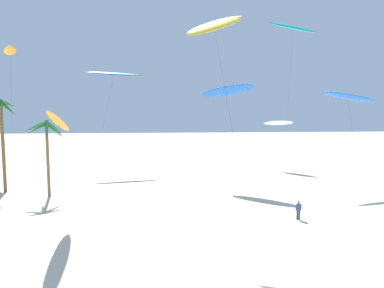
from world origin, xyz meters
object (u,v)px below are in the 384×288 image
object	(u,v)px
flying_kite_0	(10,51)
flying_kite_3	(227,91)
palm_tree_3	(46,133)
flying_kite_8	(114,74)
palm_tree_2	(2,119)
flying_kite_6	(214,26)
flying_kite_2	(347,96)
flying_kite_4	(293,27)
person_near_right	(298,209)
flying_kite_5	(278,123)
flying_kite_1	(59,122)

from	to	relation	value
flying_kite_0	flying_kite_3	xyz separation A→B (m)	(30.33, -8.59, -6.14)
palm_tree_3	flying_kite_0	bearing A→B (deg)	123.75
palm_tree_3	flying_kite_8	distance (m)	21.34
palm_tree_2	flying_kite_6	distance (m)	27.08
flying_kite_2	flying_kite_4	world-z (taller)	flying_kite_4
flying_kite_3	person_near_right	xyz separation A→B (m)	(3.41, -15.34, -11.22)
flying_kite_5	flying_kite_3	bearing A→B (deg)	-135.16
palm_tree_2	flying_kite_4	distance (m)	40.76
palm_tree_2	flying_kite_3	xyz separation A→B (m)	(26.95, 2.47, 3.55)
flying_kite_4	flying_kite_8	distance (m)	28.87
flying_kite_0	flying_kite_3	distance (m)	32.12
flying_kite_2	flying_kite_6	world-z (taller)	flying_kite_6
flying_kite_6	flying_kite_8	bearing A→B (deg)	113.42
palm_tree_2	flying_kite_1	distance (m)	16.54
flying_kite_1	flying_kite_6	world-z (taller)	flying_kite_6
flying_kite_8	flying_kite_0	bearing A→B (deg)	-159.83
palm_tree_3	flying_kite_0	distance (m)	19.99
flying_kite_3	flying_kite_4	world-z (taller)	flying_kite_4
flying_kite_6	person_near_right	distance (m)	17.36
flying_kite_5	flying_kite_6	distance (m)	30.34
flying_kite_6	flying_kite_0	bearing A→B (deg)	138.68
flying_kite_3	flying_kite_8	xyz separation A→B (m)	(-16.29, 13.75, 3.52)
flying_kite_1	flying_kite_2	xyz separation A→B (m)	(26.35, 4.07, 2.32)
flying_kite_4	flying_kite_5	bearing A→B (deg)	92.26
palm_tree_3	flying_kite_5	size ratio (longest dim) A/B	0.87
flying_kite_3	flying_kite_6	bearing A→B (deg)	-105.55
palm_tree_3	flying_kite_6	bearing A→B (deg)	-28.62
palm_tree_2	flying_kite_0	world-z (taller)	flying_kite_0
flying_kite_1	flying_kite_5	xyz separation A→B (m)	(27.21, 25.92, -0.99)
flying_kite_8	flying_kite_5	bearing A→B (deg)	-6.87
palm_tree_2	flying_kite_8	bearing A→B (deg)	56.69
flying_kite_4	palm_tree_3	bearing A→B (deg)	-161.14
flying_kite_4	flying_kite_6	size ratio (longest dim) A/B	1.28
palm_tree_2	flying_kite_1	world-z (taller)	palm_tree_2
palm_tree_3	flying_kite_1	distance (m)	11.25
flying_kite_3	palm_tree_3	bearing A→B (deg)	-166.16
palm_tree_3	flying_kite_4	xyz separation A→B (m)	(31.88, 10.89, 14.60)
flying_kite_8	flying_kite_6	bearing A→B (deg)	-66.58
flying_kite_5	palm_tree_3	bearing A→B (deg)	-153.62
flying_kite_0	flying_kite_5	size ratio (longest dim) A/B	1.93
flying_kite_0	flying_kite_5	bearing A→B (deg)	2.69
flying_kite_2	flying_kite_4	size ratio (longest dim) A/B	0.52
flying_kite_5	person_near_right	size ratio (longest dim) A/B	5.88
palm_tree_2	palm_tree_3	distance (m)	6.60
flying_kite_1	flying_kite_8	distance (m)	30.00
flying_kite_0	flying_kite_8	xyz separation A→B (m)	(14.05, 5.16, -2.62)
flying_kite_6	flying_kite_1	bearing A→B (deg)	-175.97
flying_kite_3	palm_tree_2	bearing A→B (deg)	-174.75
person_near_right	flying_kite_4	bearing A→B (deg)	70.73
flying_kite_2	flying_kite_8	bearing A→B (deg)	136.03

